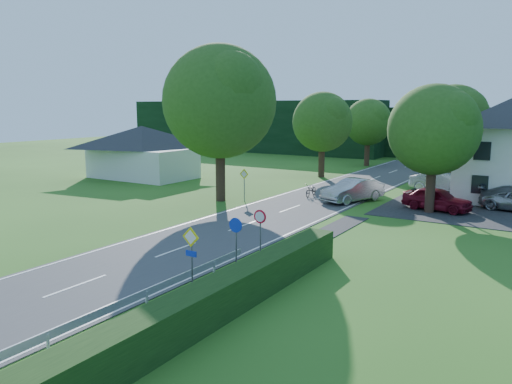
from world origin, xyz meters
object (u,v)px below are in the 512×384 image
Objects in this scene: motorcycle at (311,190)px; parked_car_red at (437,199)px; parked_car_silver_a at (441,182)px; parasol at (501,191)px; moving_car at (353,190)px; streetlight at (433,144)px.

motorcycle is 9.71m from parked_car_red.
parked_car_silver_a is 5.94m from parasol.
parasol is at bearing -24.96° from parked_car_red.
parasol is (9.56, 4.81, 0.08)m from moving_car.
parasol is at bearing -116.40° from parked_car_silver_a.
streetlight reaches higher than parked_car_red.
motorcycle is (-3.61, 0.37, -0.34)m from moving_car.
parked_car_silver_a reaches higher than parked_car_red.
moving_car reaches higher than parked_car_red.
parked_car_red is at bearing -125.88° from parasol.
parked_car_silver_a is at bearing 145.67° from parasol.
moving_car reaches higher than motorcycle.
streetlight is 6.56m from parasol.
parked_car_silver_a is (-0.71, 7.00, -3.60)m from streetlight.
streetlight is at bearing -166.24° from parked_car_silver_a.
parked_car_red reaches higher than motorcycle.
parasol is (13.17, 4.45, 0.43)m from motorcycle.
parasol is at bearing 41.03° from streetlight.
motorcycle is at bearing -161.33° from parasol.
moving_car is 3.65m from motorcycle.
motorcycle is 11.37m from parked_car_silver_a.
moving_car reaches higher than parked_car_silver_a.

